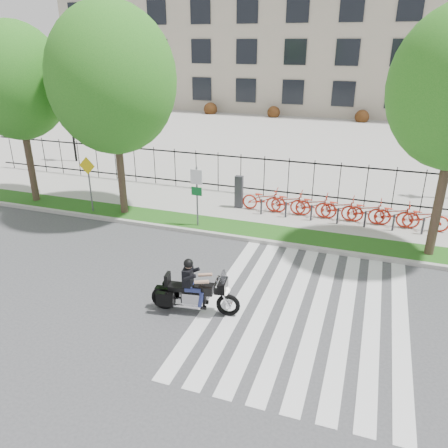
% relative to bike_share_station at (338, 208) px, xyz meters
% --- Properties ---
extents(ground, '(120.00, 120.00, 0.00)m').
position_rel_bike_share_station_xyz_m(ground, '(-4.99, -7.20, -0.68)').
color(ground, '#3E3E41').
rests_on(ground, ground).
extents(curb, '(60.00, 0.20, 0.15)m').
position_rel_bike_share_station_xyz_m(curb, '(-4.99, -3.10, -0.61)').
color(curb, '#A6A49C').
rests_on(curb, ground).
extents(grass_verge, '(60.00, 1.50, 0.15)m').
position_rel_bike_share_station_xyz_m(grass_verge, '(-4.99, -2.25, -0.61)').
color(grass_verge, '#225615').
rests_on(grass_verge, ground).
extents(sidewalk, '(60.00, 3.50, 0.15)m').
position_rel_bike_share_station_xyz_m(sidewalk, '(-4.99, 0.25, -0.61)').
color(sidewalk, '#A4A29A').
rests_on(sidewalk, ground).
extents(plaza, '(80.00, 34.00, 0.10)m').
position_rel_bike_share_station_xyz_m(plaza, '(-4.99, 17.80, -0.63)').
color(plaza, '#A4A29A').
rests_on(plaza, ground).
extents(crosswalk_stripes, '(5.70, 8.00, 0.01)m').
position_rel_bike_share_station_xyz_m(crosswalk_stripes, '(-0.16, -7.20, -0.68)').
color(crosswalk_stripes, silver).
rests_on(crosswalk_stripes, ground).
extents(iron_fence, '(30.00, 0.06, 2.00)m').
position_rel_bike_share_station_xyz_m(iron_fence, '(-4.99, 2.00, 0.47)').
color(iron_fence, black).
rests_on(iron_fence, sidewalk).
extents(office_building, '(60.00, 21.90, 20.15)m').
position_rel_bike_share_station_xyz_m(office_building, '(-4.99, 37.72, 9.28)').
color(office_building, '#AFA08D').
rests_on(office_building, ground).
extents(lamp_post_left, '(1.06, 0.70, 4.25)m').
position_rel_bike_share_station_xyz_m(lamp_post_left, '(-16.99, 4.80, 2.52)').
color(lamp_post_left, black).
rests_on(lamp_post_left, ground).
extents(street_tree_0, '(4.40, 4.40, 8.01)m').
position_rel_bike_share_station_xyz_m(street_tree_0, '(-14.02, -2.25, 4.93)').
color(street_tree_0, '#3A2A1F').
rests_on(street_tree_0, grass_verge).
extents(street_tree_1, '(5.19, 5.19, 8.66)m').
position_rel_bike_share_station_xyz_m(street_tree_1, '(-9.13, -2.25, 5.14)').
color(street_tree_1, '#3A2A1F').
rests_on(street_tree_1, grass_verge).
extents(bike_share_station, '(8.99, 0.89, 1.50)m').
position_rel_bike_share_station_xyz_m(bike_share_station, '(0.00, 0.00, 0.00)').
color(bike_share_station, '#2D2D33').
rests_on(bike_share_station, sidewalk).
extents(sign_pole_regulatory, '(0.50, 0.09, 2.50)m').
position_rel_bike_share_station_xyz_m(sign_pole_regulatory, '(-5.41, -2.62, 1.06)').
color(sign_pole_regulatory, '#59595B').
rests_on(sign_pole_regulatory, grass_verge).
extents(sign_pole_warning, '(0.78, 0.09, 2.49)m').
position_rel_bike_share_station_xyz_m(sign_pole_warning, '(-10.56, -2.62, 1.06)').
color(sign_pole_warning, '#59595B').
rests_on(sign_pole_warning, grass_verge).
extents(motorcycle_rider, '(2.62, 0.93, 2.03)m').
position_rel_bike_share_station_xyz_m(motorcycle_rider, '(-3.16, -8.27, -0.01)').
color(motorcycle_rider, black).
rests_on(motorcycle_rider, ground).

